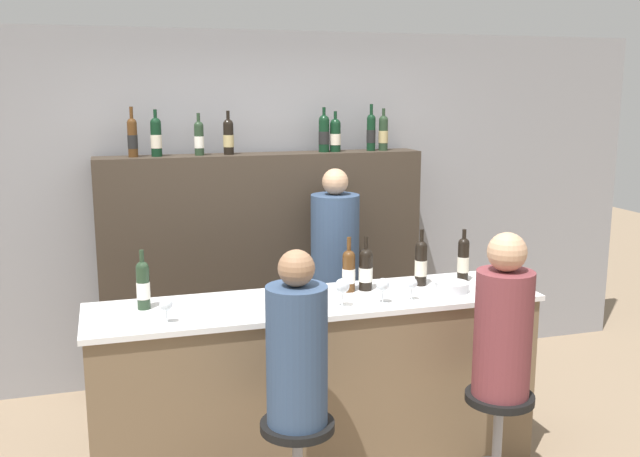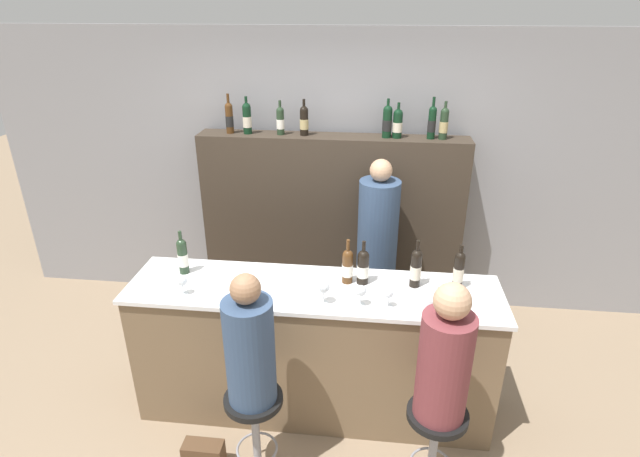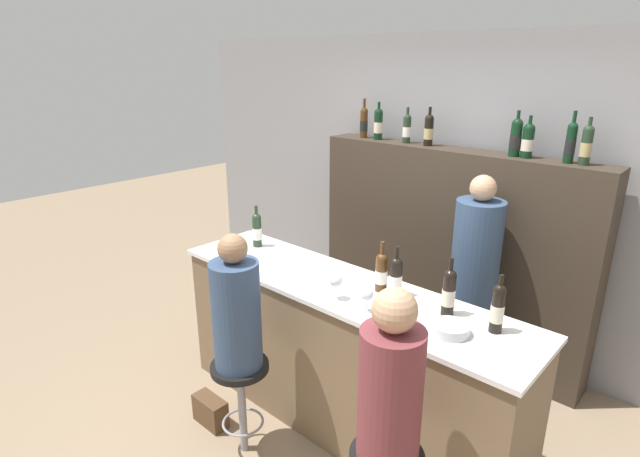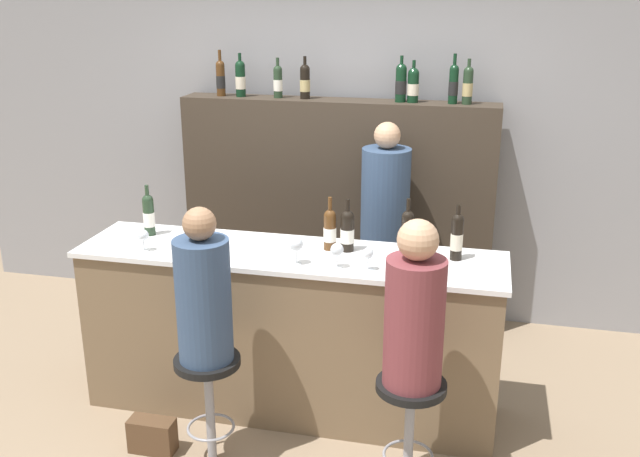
# 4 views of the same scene
# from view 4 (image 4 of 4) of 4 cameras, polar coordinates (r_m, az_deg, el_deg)

# --- Properties ---
(ground_plane) EXTENTS (16.00, 16.00, 0.00)m
(ground_plane) POSITION_cam_4_polar(r_m,az_deg,el_deg) (4.40, -3.34, -15.92)
(ground_plane) COLOR #8C755B
(wall_back) EXTENTS (6.40, 0.05, 2.60)m
(wall_back) POSITION_cam_4_polar(r_m,az_deg,el_deg) (5.57, 1.86, 6.25)
(wall_back) COLOR gray
(wall_back) RESTS_ON ground_plane
(bar_counter) EXTENTS (2.51, 0.61, 1.03)m
(bar_counter) POSITION_cam_4_polar(r_m,az_deg,el_deg) (4.37, -2.40, -8.24)
(bar_counter) COLOR brown
(bar_counter) RESTS_ON ground_plane
(back_bar_cabinet) EXTENTS (2.35, 0.28, 1.73)m
(back_bar_cabinet) POSITION_cam_4_polar(r_m,az_deg,el_deg) (5.47, 1.34, 1.28)
(back_bar_cabinet) COLOR #382D23
(back_bar_cabinet) RESTS_ON ground_plane
(wine_bottle_counter_0) EXTENTS (0.07, 0.07, 0.32)m
(wine_bottle_counter_0) POSITION_cam_4_polar(r_m,az_deg,el_deg) (4.54, -13.54, 1.11)
(wine_bottle_counter_0) COLOR #233823
(wine_bottle_counter_0) RESTS_ON bar_counter
(wine_bottle_counter_1) EXTENTS (0.08, 0.08, 0.32)m
(wine_bottle_counter_1) POSITION_cam_4_polar(r_m,az_deg,el_deg) (4.17, 0.80, -0.04)
(wine_bottle_counter_1) COLOR #4C2D14
(wine_bottle_counter_1) RESTS_ON bar_counter
(wine_bottle_counter_2) EXTENTS (0.08, 0.08, 0.31)m
(wine_bottle_counter_2) POSITION_cam_4_polar(r_m,az_deg,el_deg) (4.15, 2.20, -0.14)
(wine_bottle_counter_2) COLOR black
(wine_bottle_counter_2) RESTS_ON bar_counter
(wine_bottle_counter_3) EXTENTS (0.07, 0.07, 0.34)m
(wine_bottle_counter_3) POSITION_cam_4_polar(r_m,az_deg,el_deg) (4.10, 7.01, -0.33)
(wine_bottle_counter_3) COLOR black
(wine_bottle_counter_3) RESTS_ON bar_counter
(wine_bottle_counter_4) EXTENTS (0.07, 0.07, 0.32)m
(wine_bottle_counter_4) POSITION_cam_4_polar(r_m,az_deg,el_deg) (4.08, 10.90, -0.62)
(wine_bottle_counter_4) COLOR black
(wine_bottle_counter_4) RESTS_ON bar_counter
(wine_bottle_backbar_0) EXTENTS (0.07, 0.07, 0.34)m
(wine_bottle_backbar_0) POSITION_cam_4_polar(r_m,az_deg,el_deg) (5.51, -7.96, 11.87)
(wine_bottle_backbar_0) COLOR #4C2D14
(wine_bottle_backbar_0) RESTS_ON back_bar_cabinet
(wine_bottle_backbar_1) EXTENTS (0.08, 0.08, 0.32)m
(wine_bottle_backbar_1) POSITION_cam_4_polar(r_m,az_deg,el_deg) (5.46, -6.39, 11.86)
(wine_bottle_backbar_1) COLOR black
(wine_bottle_backbar_1) RESTS_ON back_bar_cabinet
(wine_bottle_backbar_2) EXTENTS (0.07, 0.07, 0.29)m
(wine_bottle_backbar_2) POSITION_cam_4_polar(r_m,az_deg,el_deg) (5.37, -3.39, 11.69)
(wine_bottle_backbar_2) COLOR #233823
(wine_bottle_backbar_2) RESTS_ON back_bar_cabinet
(wine_bottle_backbar_3) EXTENTS (0.07, 0.07, 0.31)m
(wine_bottle_backbar_3) POSITION_cam_4_polar(r_m,az_deg,el_deg) (5.32, -1.21, 11.70)
(wine_bottle_backbar_3) COLOR black
(wine_bottle_backbar_3) RESTS_ON back_bar_cabinet
(wine_bottle_backbar_4) EXTENTS (0.08, 0.08, 0.32)m
(wine_bottle_backbar_4) POSITION_cam_4_polar(r_m,az_deg,el_deg) (5.19, 6.49, 11.53)
(wine_bottle_backbar_4) COLOR black
(wine_bottle_backbar_4) RESTS_ON back_bar_cabinet
(wine_bottle_backbar_5) EXTENTS (0.08, 0.08, 0.30)m
(wine_bottle_backbar_5) POSITION_cam_4_polar(r_m,az_deg,el_deg) (5.18, 7.46, 11.33)
(wine_bottle_backbar_5) COLOR black
(wine_bottle_backbar_5) RESTS_ON back_bar_cabinet
(wine_bottle_backbar_6) EXTENTS (0.07, 0.07, 0.35)m
(wine_bottle_backbar_6) POSITION_cam_4_polar(r_m,az_deg,el_deg) (5.16, 10.63, 11.33)
(wine_bottle_backbar_6) COLOR black
(wine_bottle_backbar_6) RESTS_ON back_bar_cabinet
(wine_bottle_backbar_7) EXTENTS (0.07, 0.07, 0.31)m
(wine_bottle_backbar_7) POSITION_cam_4_polar(r_m,az_deg,el_deg) (5.15, 11.74, 11.18)
(wine_bottle_backbar_7) COLOR #233823
(wine_bottle_backbar_7) RESTS_ON back_bar_cabinet
(wine_glass_0) EXTENTS (0.07, 0.07, 0.13)m
(wine_glass_0) POSITION_cam_4_polar(r_m,az_deg,el_deg) (4.28, -13.97, -0.60)
(wine_glass_0) COLOR silver
(wine_glass_0) RESTS_ON bar_counter
(wine_glass_1) EXTENTS (0.08, 0.08, 0.16)m
(wine_glass_1) POSITION_cam_4_polar(r_m,az_deg,el_deg) (3.95, -1.93, -1.31)
(wine_glass_1) COLOR silver
(wine_glass_1) RESTS_ON bar_counter
(wine_glass_2) EXTENTS (0.07, 0.07, 0.14)m
(wine_glass_2) POSITION_cam_4_polar(r_m,az_deg,el_deg) (3.90, 1.37, -1.77)
(wine_glass_2) COLOR silver
(wine_glass_2) RESTS_ON bar_counter
(wine_glass_3) EXTENTS (0.07, 0.07, 0.13)m
(wine_glass_3) POSITION_cam_4_polar(r_m,az_deg,el_deg) (3.88, 3.87, -2.10)
(wine_glass_3) COLOR silver
(wine_glass_3) RESTS_ON bar_counter
(metal_bowl) EXTENTS (0.19, 0.19, 0.05)m
(metal_bowl) POSITION_cam_4_polar(r_m,az_deg,el_deg) (3.96, 8.35, -2.78)
(metal_bowl) COLOR #B7B7BC
(metal_bowl) RESTS_ON bar_counter
(bar_stool_left) EXTENTS (0.36, 0.36, 0.64)m
(bar_stool_left) POSITION_cam_4_polar(r_m,az_deg,el_deg) (3.95, -8.93, -12.00)
(bar_stool_left) COLOR gray
(bar_stool_left) RESTS_ON ground_plane
(guest_seated_left) EXTENTS (0.29, 0.29, 0.83)m
(guest_seated_left) POSITION_cam_4_polar(r_m,az_deg,el_deg) (3.72, -9.31, -5.24)
(guest_seated_left) COLOR #334766
(guest_seated_left) RESTS_ON bar_stool_left
(bar_stool_right) EXTENTS (0.36, 0.36, 0.64)m
(bar_stool_right) POSITION_cam_4_polar(r_m,az_deg,el_deg) (3.72, 7.23, -13.99)
(bar_stool_right) COLOR gray
(bar_stool_right) RESTS_ON ground_plane
(guest_seated_right) EXTENTS (0.29, 0.29, 0.85)m
(guest_seated_right) POSITION_cam_4_polar(r_m,az_deg,el_deg) (3.47, 7.57, -6.73)
(guest_seated_right) COLOR brown
(guest_seated_right) RESTS_ON bar_stool_right
(bartender) EXTENTS (0.34, 0.34, 1.65)m
(bartender) POSITION_cam_4_polar(r_m,az_deg,el_deg) (5.08, 5.14, -1.39)
(bartender) COLOR #334766
(bartender) RESTS_ON ground_plane
(handbag) EXTENTS (0.26, 0.12, 0.20)m
(handbag) POSITION_cam_4_polar(r_m,az_deg,el_deg) (4.29, -13.27, -15.81)
(handbag) COLOR #513823
(handbag) RESTS_ON ground_plane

